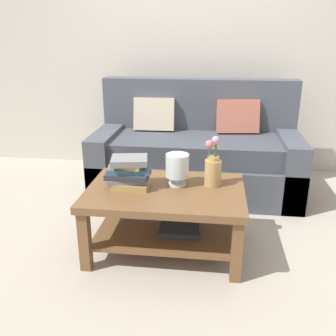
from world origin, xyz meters
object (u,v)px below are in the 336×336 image
object	(u,v)px
couch	(196,154)
flower_pitcher	(213,167)
glass_hurricane_vase	(177,167)
book_stack_main	(129,173)
coffee_table	(166,206)

from	to	relation	value
couch	flower_pitcher	world-z (taller)	couch
glass_hurricane_vase	book_stack_main	bearing A→B (deg)	-167.62
couch	coffee_table	xyz separation A→B (m)	(-0.15, -1.15, -0.02)
glass_hurricane_vase	flower_pitcher	xyz separation A→B (m)	(0.25, 0.03, -0.00)
coffee_table	flower_pitcher	size ratio (longest dim) A/B	3.00
book_stack_main	flower_pitcher	world-z (taller)	flower_pitcher
couch	glass_hurricane_vase	size ratio (longest dim) A/B	8.53
couch	flower_pitcher	size ratio (longest dim) A/B	5.34
couch	glass_hurricane_vase	bearing A→B (deg)	-94.28
couch	coffee_table	world-z (taller)	couch
book_stack_main	flower_pitcher	size ratio (longest dim) A/B	0.88
coffee_table	couch	bearing A→B (deg)	82.58
glass_hurricane_vase	flower_pitcher	bearing A→B (deg)	6.41
flower_pitcher	book_stack_main	bearing A→B (deg)	-170.16
couch	flower_pitcher	xyz separation A→B (m)	(0.17, -1.04, 0.24)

